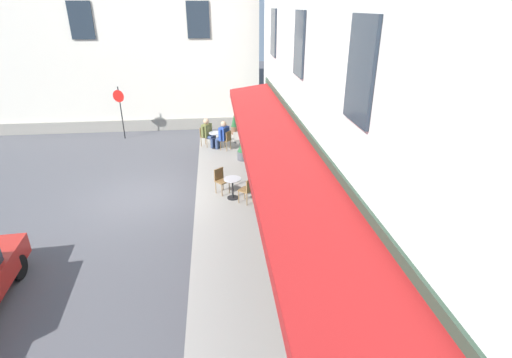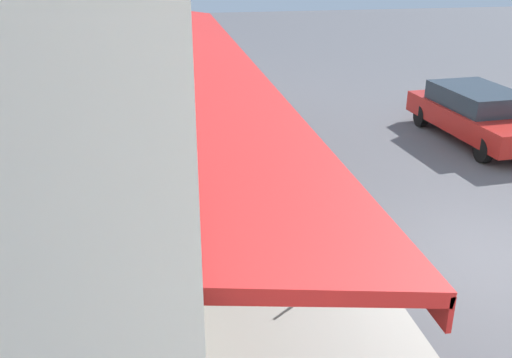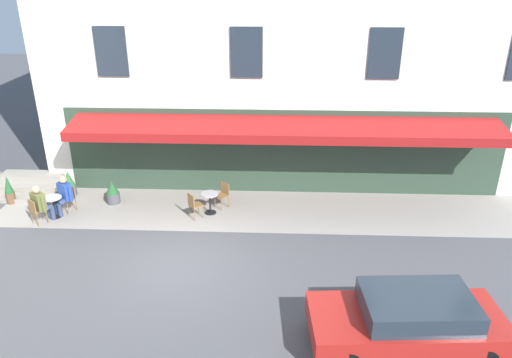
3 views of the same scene
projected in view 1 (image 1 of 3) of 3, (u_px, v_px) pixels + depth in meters
ground_plane at (145, 196)px, 13.56m from camera, size 70.00×70.00×0.00m
sidewalk_cafe_terrace at (249, 242)px, 10.96m from camera, size 20.50×3.20×0.01m
back_alley_steps at (254, 130)px, 19.89m from camera, size 2.40×1.75×0.60m
cafe_table_near_entrance at (215, 138)px, 17.96m from camera, size 0.60×0.60×0.75m
cafe_chair_wicker_under_awning at (204, 135)px, 18.22m from camera, size 0.56×0.56×0.91m
cafe_chair_wicker_corner_right at (227, 139)px, 17.66m from camera, size 0.56×0.56×0.91m
cafe_table_mid_terrace at (233, 185)px, 13.24m from camera, size 0.60×0.60×0.75m
cafe_chair_wicker_by_window at (221, 179)px, 13.62m from camera, size 0.56×0.56×0.91m
cafe_chair_wicker_facing_street at (248, 188)px, 12.89m from camera, size 0.56×0.56×0.91m
seated_patron_in_blue at (223, 135)px, 17.68m from camera, size 0.67×0.69×1.36m
seated_companion_in_olive at (208, 132)px, 18.05m from camera, size 0.66×0.68×1.36m
no_parking_sign at (120, 103)px, 18.69m from camera, size 0.22×0.56×2.60m
potted_plant_by_steps at (234, 124)px, 19.91m from camera, size 0.33×0.33×1.06m
potted_plant_entrance_left at (252, 136)px, 18.29m from camera, size 0.47×0.47×0.96m
potted_plant_entrance_right at (243, 151)px, 16.60m from camera, size 0.48×0.48×0.86m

